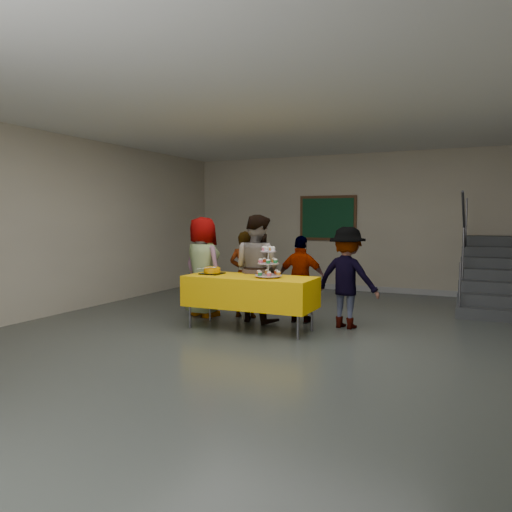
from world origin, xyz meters
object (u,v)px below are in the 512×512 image
at_px(bear_cake, 212,270).
at_px(noticeboard, 328,218).
at_px(cupcake_stand, 268,265).
at_px(schoolchild_a, 203,267).
at_px(schoolchild_c, 257,268).
at_px(schoolchild_d, 301,279).
at_px(bake_table, 250,291).
at_px(schoolchild_b, 245,274).
at_px(schoolchild_e, 347,278).
at_px(staircase, 500,280).

height_order(bear_cake, noticeboard, noticeboard).
xyz_separation_m(cupcake_stand, schoolchild_a, (-1.42, 0.58, -0.13)).
xyz_separation_m(bear_cake, schoolchild_c, (0.50, 0.53, 0.00)).
xyz_separation_m(schoolchild_d, noticeboard, (-0.70, 3.65, 0.93)).
bearing_deg(schoolchild_c, bear_cake, 62.90).
height_order(cupcake_stand, noticeboard, noticeboard).
bearing_deg(bake_table, schoolchild_d, 55.83).
relative_size(schoolchild_b, schoolchild_c, 0.84).
xyz_separation_m(schoolchild_c, schoolchild_e, (1.38, 0.15, -0.09)).
relative_size(bear_cake, schoolchild_c, 0.22).
distance_m(cupcake_stand, noticeboard, 4.48).
bearing_deg(schoolchild_b, schoolchild_c, 136.77).
distance_m(schoolchild_c, schoolchild_d, 0.71).
xyz_separation_m(cupcake_stand, schoolchild_c, (-0.44, 0.57, -0.12)).
xyz_separation_m(schoolchild_c, noticeboard, (-0.04, 3.84, 0.77)).
bearing_deg(schoolchild_a, schoolchild_d, -155.69).
bearing_deg(bear_cake, noticeboard, 84.01).
xyz_separation_m(bake_table, schoolchild_b, (-0.46, 0.76, 0.14)).
bearing_deg(schoolchild_a, staircase, -128.15).
distance_m(cupcake_stand, schoolchild_d, 0.84).
xyz_separation_m(schoolchild_a, schoolchild_b, (0.67, 0.20, -0.11)).
height_order(schoolchild_a, schoolchild_d, schoolchild_a).
distance_m(schoolchild_a, schoolchild_d, 1.66).
bearing_deg(staircase, cupcake_stand, -130.05).
xyz_separation_m(schoolchild_a, schoolchild_d, (1.64, 0.19, -0.14)).
bearing_deg(cupcake_stand, noticeboard, 96.18).
xyz_separation_m(staircase, noticeboard, (-3.48, 0.84, 1.11)).
bearing_deg(schoolchild_e, schoolchild_a, 12.64).
distance_m(schoolchild_c, schoolchild_e, 1.39).
relative_size(schoolchild_b, schoolchild_e, 0.94).
distance_m(bake_table, noticeboard, 4.52).
relative_size(bear_cake, schoolchild_e, 0.24).
distance_m(schoolchild_a, noticeboard, 4.03).
bearing_deg(noticeboard, schoolchild_b, -94.27).
height_order(schoolchild_b, noticeboard, noticeboard).
distance_m(bear_cake, schoolchild_e, 2.00).
height_order(schoolchild_a, schoolchild_e, schoolchild_a).
bearing_deg(schoolchild_b, noticeboard, -103.78).
bearing_deg(schoolchild_b, schoolchild_a, 6.93).
xyz_separation_m(cupcake_stand, schoolchild_b, (-0.75, 0.77, -0.25)).
relative_size(bear_cake, schoolchild_a, 0.22).
bearing_deg(staircase, schoolchild_b, -143.27).
height_order(bear_cake, schoolchild_b, schoolchild_b).
distance_m(schoolchild_b, schoolchild_d, 0.97).
bearing_deg(bake_table, noticeboard, 92.43).
bearing_deg(bear_cake, staircase, 41.88).
relative_size(cupcake_stand, schoolchild_c, 0.27).
bearing_deg(bear_cake, schoolchild_d, 32.07).
xyz_separation_m(schoolchild_b, schoolchild_c, (0.31, -0.21, 0.13)).
distance_m(bake_table, staircase, 4.85).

